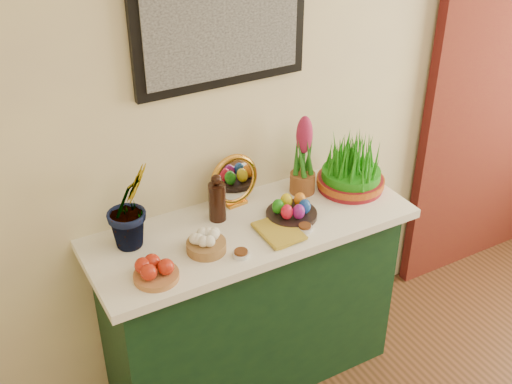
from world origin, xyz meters
TOP-DOWN VIEW (x-y plane):
  - sideboard at (-0.33, 2.00)m, footprint 1.30×0.45m
  - tablecloth at (-0.33, 2.00)m, footprint 1.40×0.55m
  - hyacinth_green at (-0.81, 2.11)m, footprint 0.29×0.27m
  - apple_bowl at (-0.82, 1.85)m, footprint 0.23×0.23m
  - garlic_basket at (-0.58, 1.92)m, footprint 0.20×0.20m
  - vinegar_cruet at (-0.44, 2.10)m, footprint 0.07×0.07m
  - mirror at (-0.32, 2.18)m, footprint 0.24×0.08m
  - book at (-0.34, 1.88)m, footprint 0.14×0.21m
  - spice_dish_left at (-0.47, 1.82)m, footprint 0.07×0.07m
  - spice_dish_right at (-0.16, 1.85)m, footprint 0.07×0.07m
  - egg_plate at (-0.15, 1.96)m, footprint 0.27×0.27m
  - hyacinth_pink at (-0.00, 2.11)m, footprint 0.11×0.11m
  - wheatgrass_sabzeh at (0.21, 2.03)m, footprint 0.31×0.31m

SIDE VIEW (x-z plane):
  - sideboard at x=-0.33m, z-range 0.00..0.85m
  - tablecloth at x=-0.33m, z-range 0.85..0.89m
  - spice_dish_right at x=-0.16m, z-range 0.89..0.92m
  - spice_dish_left at x=-0.47m, z-range 0.89..0.92m
  - book at x=-0.34m, z-range 0.89..0.92m
  - egg_plate at x=-0.15m, z-range 0.88..0.97m
  - apple_bowl at x=-0.82m, z-range 0.88..0.97m
  - garlic_basket at x=-0.58m, z-range 0.88..0.97m
  - vinegar_cruet at x=-0.44m, z-range 0.88..1.09m
  - wheatgrass_sabzeh at x=0.21m, z-range 0.87..1.13m
  - mirror at x=-0.32m, z-range 0.89..1.12m
  - hyacinth_pink at x=0.00m, z-range 0.87..1.25m
  - hyacinth_green at x=-0.81m, z-range 0.89..1.36m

